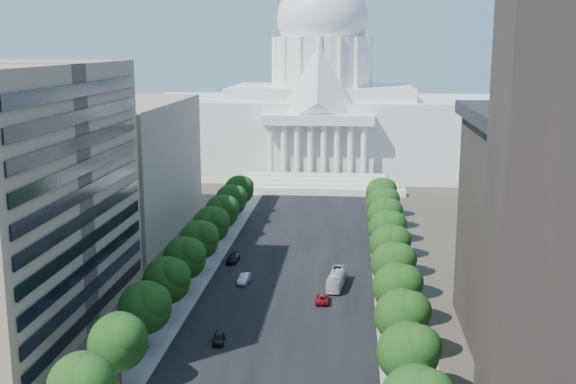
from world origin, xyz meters
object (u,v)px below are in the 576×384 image
(car_silver, at_px, (244,279))
(city_bus, at_px, (337,279))
(car_red, at_px, (322,299))
(car_dark_b, at_px, (233,258))
(car_dark_a, at_px, (219,338))

(car_silver, relative_size, city_bus, 0.48)
(car_red, height_order, car_dark_b, car_dark_b)
(city_bus, bearing_deg, car_dark_b, 154.70)
(car_silver, height_order, city_bus, city_bus)
(car_red, bearing_deg, city_bus, -106.16)
(car_dark_b, bearing_deg, car_silver, -69.29)
(car_silver, bearing_deg, city_bus, 2.40)
(car_silver, height_order, car_dark_b, car_silver)
(car_red, bearing_deg, car_dark_b, -49.89)
(car_red, bearing_deg, car_silver, -32.72)
(car_silver, relative_size, car_red, 1.01)
(car_dark_b, relative_size, city_bus, 0.51)
(city_bus, bearing_deg, car_dark_a, -115.28)
(car_dark_a, xyz_separation_m, car_silver, (-0.34, 27.08, 0.10))
(car_dark_b, bearing_deg, car_red, -46.55)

